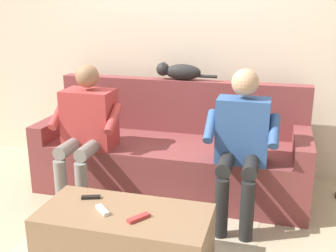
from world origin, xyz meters
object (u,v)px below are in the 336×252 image
(couch, at_px, (173,155))
(person_left_seated, at_px, (241,138))
(cat_on_backrest, at_px, (179,71))
(remote_white, at_px, (103,210))
(person_right_seated, at_px, (87,125))
(remote_red, at_px, (139,218))
(remote_black, at_px, (91,197))
(coffee_table, at_px, (125,238))

(couch, distance_m, person_left_seated, 0.85)
(cat_on_backrest, bearing_deg, remote_white, 85.91)
(person_left_seated, xyz_separation_m, cat_on_backrest, (0.66, -0.72, 0.36))
(person_right_seated, relative_size, remote_red, 7.66)
(remote_white, bearing_deg, remote_black, -2.53)
(person_right_seated, xyz_separation_m, remote_black, (-0.36, 0.71, -0.28))
(cat_on_backrest, relative_size, remote_white, 4.21)
(couch, relative_size, person_left_seated, 2.01)
(cat_on_backrest, xyz_separation_m, remote_red, (-0.14, 1.57, -0.64))
(person_left_seated, bearing_deg, cat_on_backrest, -47.52)
(remote_black, bearing_deg, couch, -123.82)
(coffee_table, relative_size, cat_on_backrest, 1.90)
(cat_on_backrest, distance_m, remote_white, 1.67)
(coffee_table, height_order, person_right_seated, person_right_seated)
(couch, relative_size, coffee_table, 2.17)
(person_left_seated, distance_m, person_right_seated, 1.28)
(remote_red, relative_size, remote_white, 1.11)
(cat_on_backrest, height_order, remote_red, cat_on_backrest)
(person_left_seated, bearing_deg, remote_white, 46.82)
(coffee_table, relative_size, person_left_seated, 0.93)
(remote_white, relative_size, remote_black, 1.08)
(coffee_table, bearing_deg, remote_black, -21.89)
(person_left_seated, bearing_deg, coffee_table, 50.91)
(cat_on_backrest, bearing_deg, person_left_seated, 132.48)
(cat_on_backrest, bearing_deg, remote_black, 79.45)
(person_left_seated, relative_size, person_right_seated, 1.02)
(couch, height_order, remote_red, couch)
(person_left_seated, xyz_separation_m, remote_black, (0.92, 0.67, -0.28))
(couch, xyz_separation_m, coffee_table, (0.00, 1.21, -0.12))
(person_left_seated, height_order, remote_black, person_left_seated)
(person_right_seated, bearing_deg, person_left_seated, 178.48)
(remote_black, bearing_deg, coffee_table, 138.61)
(couch, height_order, person_right_seated, person_right_seated)
(person_left_seated, distance_m, remote_red, 1.04)
(coffee_table, xyz_separation_m, remote_white, (0.13, 0.03, 0.20))
(couch, distance_m, remote_black, 1.14)
(remote_black, bearing_deg, remote_red, 136.38)
(coffee_table, bearing_deg, remote_white, 14.64)
(person_left_seated, xyz_separation_m, remote_white, (0.77, 0.82, -0.28))
(person_right_seated, height_order, remote_white, person_right_seated)
(remote_red, distance_m, remote_black, 0.44)
(cat_on_backrest, distance_m, remote_red, 1.70)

